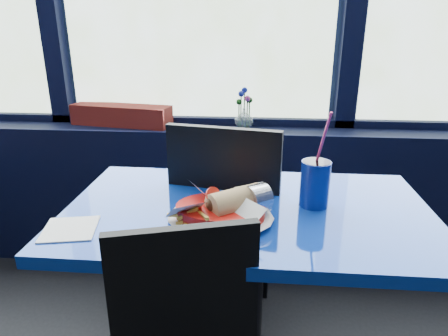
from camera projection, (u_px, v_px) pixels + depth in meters
The scene contains 9 objects.
window_sill at pixel (199, 195), 2.28m from camera, with size 5.00×0.26×0.80m, color black.
near_table at pixel (247, 255), 1.38m from camera, with size 1.20×0.70×0.75m.
chair_near_back at pixel (220, 218), 1.65m from camera, with size 0.52×0.52×0.98m.
planter_box at pixel (121, 115), 2.17m from camera, with size 0.55×0.14×0.11m, color maroon.
flower_vase at pixel (244, 116), 2.10m from camera, with size 0.12×0.12×0.21m.
food_basket at pixel (222, 210), 1.22m from camera, with size 0.33×0.32×0.11m.
ketchup_bottle at pixel (241, 165), 1.44m from camera, with size 0.05×0.05×0.20m.
soda_cup at pixel (315, 183), 1.31m from camera, with size 0.10×0.10×0.33m.
napkin at pixel (70, 229), 1.18m from camera, with size 0.15×0.15×0.00m, color white.
Camera 1 is at (0.33, 0.80, 1.32)m, focal length 32.00 mm.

